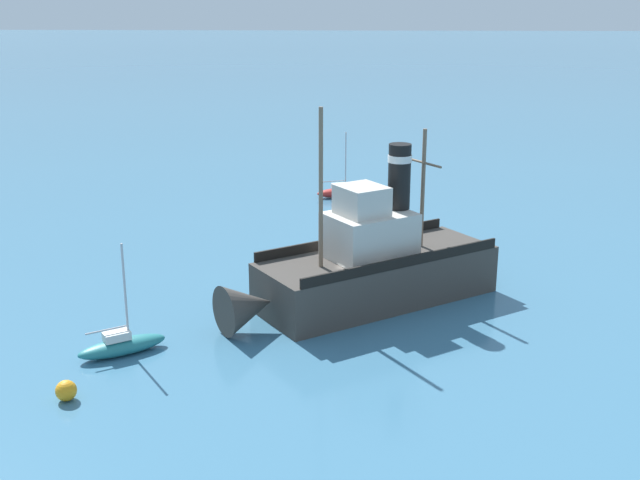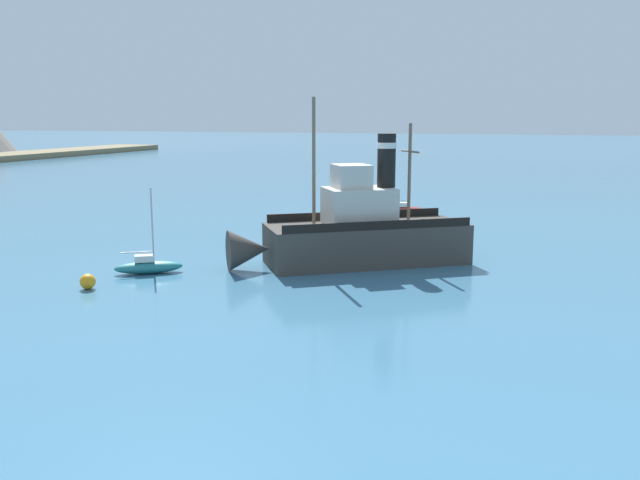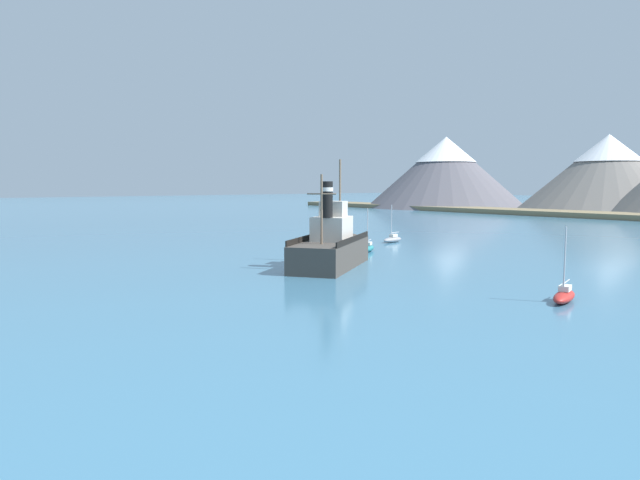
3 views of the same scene
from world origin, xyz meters
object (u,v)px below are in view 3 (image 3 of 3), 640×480
at_px(old_tugboat, 332,247).
at_px(sailboat_grey, 393,239).
at_px(sailboat_red, 564,295).
at_px(sailboat_teal, 368,248).
at_px(mooring_buoy, 350,244).

height_order(old_tugboat, sailboat_grey, old_tugboat).
bearing_deg(sailboat_red, sailboat_teal, 162.26).
distance_m(old_tugboat, mooring_buoy, 15.59).
height_order(sailboat_red, mooring_buoy, sailboat_red).
bearing_deg(old_tugboat, sailboat_grey, 120.45).
relative_size(old_tugboat, sailboat_teal, 2.82).
bearing_deg(sailboat_red, old_tugboat, -175.79).
height_order(old_tugboat, mooring_buoy, old_tugboat).
height_order(sailboat_grey, sailboat_teal, same).
distance_m(sailboat_grey, sailboat_teal, 10.82).
bearing_deg(mooring_buoy, sailboat_red, -17.20).
relative_size(sailboat_grey, sailboat_teal, 1.00).
bearing_deg(mooring_buoy, sailboat_grey, 98.44).
xyz_separation_m(sailboat_grey, mooring_buoy, (1.25, -8.43, -0.02)).
height_order(sailboat_teal, sailboat_red, same).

